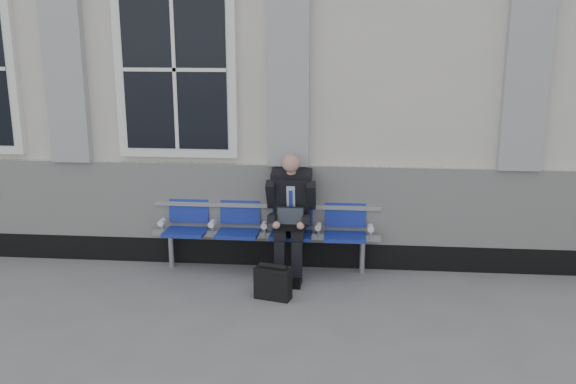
# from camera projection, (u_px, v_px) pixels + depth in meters

# --- Properties ---
(ground) EXTENTS (70.00, 70.00, 0.00)m
(ground) POSITION_uv_depth(u_px,v_px,m) (112.00, 314.00, 6.23)
(ground) COLOR slate
(ground) RESTS_ON ground
(station_building) EXTENTS (14.40, 4.40, 4.49)m
(station_building) POSITION_uv_depth(u_px,v_px,m) (187.00, 62.00, 9.02)
(station_building) COLOR beige
(station_building) RESTS_ON ground
(bench) EXTENTS (2.60, 0.47, 0.91)m
(bench) POSITION_uv_depth(u_px,v_px,m) (265.00, 223.00, 7.25)
(bench) COLOR #9EA0A3
(bench) RESTS_ON ground
(businessman) EXTENTS (0.54, 0.73, 1.37)m
(businessman) POSITION_uv_depth(u_px,v_px,m) (291.00, 210.00, 7.05)
(businessman) COLOR black
(businessman) RESTS_ON ground
(briefcase) EXTENTS (0.40, 0.24, 0.38)m
(briefcase) POSITION_uv_depth(u_px,v_px,m) (273.00, 283.00, 6.54)
(briefcase) COLOR black
(briefcase) RESTS_ON ground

